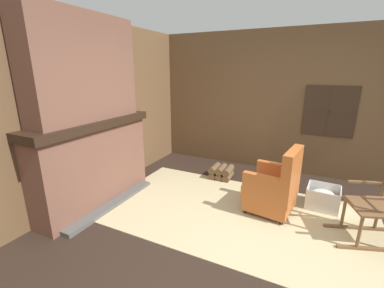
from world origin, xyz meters
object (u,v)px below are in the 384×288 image
Objects in this scene: armchair at (274,189)px; rocking_chair at (376,208)px; firewood_stack at (221,172)px; storage_case at (107,110)px; laundry_basket at (323,197)px; oil_lamp_vase at (34,123)px.

armchair is 0.75× the size of rocking_chair.
firewood_stack is at bearing -29.01° from armchair.
firewood_stack is 2.23m from storage_case.
laundry_basket is (0.63, 0.44, -0.20)m from armchair.
rocking_chair reaches higher than armchair.
laundry_basket is at bearing -11.46° from firewood_stack.
laundry_basket is 1.88× the size of oil_lamp_vase.
storage_case reaches higher than firewood_stack.
oil_lamp_vase is at bearing 3.29° from rocking_chair.
armchair is at bearing -36.91° from firewood_stack.
rocking_chair reaches higher than laundry_basket.
armchair is 0.79m from laundry_basket.
firewood_stack is at bearing -41.95° from rocking_chair.
storage_case is at bearing -163.55° from laundry_basket.
armchair reaches higher than laundry_basket.
storage_case is (-1.41, -1.24, 1.21)m from firewood_stack.
armchair reaches higher than firewood_stack.
armchair is 1.30m from firewood_stack.
rocking_chair is 2.73× the size of laundry_basket.
storage_case is at bearing 90.00° from oil_lamp_vase.
armchair is 2.66m from storage_case.
firewood_stack is at bearing 168.54° from laundry_basket.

